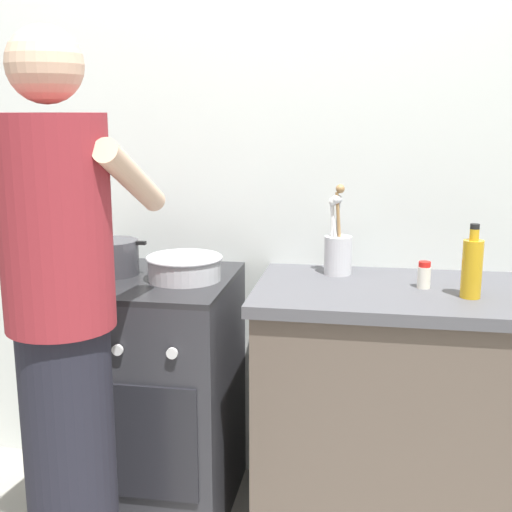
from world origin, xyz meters
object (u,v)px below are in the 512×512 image
(pot, at_px, (112,257))
(spice_bottle, at_px, (424,275))
(stove_range, at_px, (151,395))
(mixing_bowl, at_px, (184,267))
(oil_bottle, at_px, (472,267))
(person, at_px, (64,339))
(utensil_crock, at_px, (338,249))

(pot, relative_size, spice_bottle, 2.81)
(stove_range, xyz_separation_m, spice_bottle, (0.97, 0.02, 0.49))
(mixing_bowl, height_order, oil_bottle, oil_bottle)
(stove_range, distance_m, person, 0.70)
(utensil_crock, relative_size, spice_bottle, 3.61)
(pot, bearing_deg, utensil_crock, 9.64)
(pot, distance_m, mixing_bowl, 0.28)
(spice_bottle, relative_size, person, 0.05)
(pot, bearing_deg, oil_bottle, -4.88)
(mixing_bowl, height_order, spice_bottle, spice_bottle)
(spice_bottle, bearing_deg, pot, 179.39)
(pot, xyz_separation_m, oil_bottle, (1.24, -0.11, 0.04))
(oil_bottle, bearing_deg, stove_range, 176.12)
(oil_bottle, bearing_deg, spice_bottle, 145.60)
(utensil_crock, xyz_separation_m, oil_bottle, (0.43, -0.24, 0.01))
(stove_range, height_order, mixing_bowl, mixing_bowl)
(mixing_bowl, distance_m, oil_bottle, 0.97)
(stove_range, xyz_separation_m, pot, (-0.14, 0.03, 0.51))
(utensil_crock, height_order, spice_bottle, utensil_crock)
(spice_bottle, bearing_deg, stove_range, -178.84)
(utensil_crock, bearing_deg, pot, -170.36)
(utensil_crock, bearing_deg, spice_bottle, -26.64)
(pot, xyz_separation_m, spice_bottle, (1.11, -0.01, -0.02))
(stove_range, distance_m, oil_bottle, 1.23)
(utensil_crock, distance_m, person, 1.04)
(pot, distance_m, spice_bottle, 1.11)
(person, bearing_deg, stove_range, 84.33)
(pot, distance_m, utensil_crock, 0.82)
(pot, height_order, utensil_crock, utensil_crock)
(mixing_bowl, bearing_deg, spice_bottle, 1.67)
(mixing_bowl, bearing_deg, utensil_crock, 18.14)
(spice_bottle, height_order, person, person)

